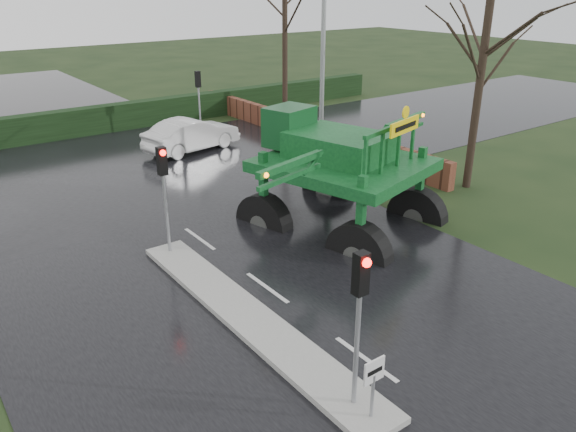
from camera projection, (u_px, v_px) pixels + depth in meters
ground at (366, 360)px, 12.83m from camera, size 140.00×140.00×0.00m
road_main at (173, 220)px, 20.25m from camera, size 14.00×80.00×0.02m
road_cross at (113, 177)px, 24.70m from camera, size 80.00×12.00×0.02m
median_island at (247, 317)px, 14.31m from camera, size 1.20×10.00×0.16m
hedge_row at (58, 125)px, 30.35m from camera, size 44.00×0.90×1.50m
brick_wall at (302, 129)px, 30.20m from camera, size 0.40×20.00×1.20m
keep_left_sign at (374, 379)px, 10.59m from camera, size 0.50×0.07×1.35m
traffic_signal_near at (360, 298)px, 10.36m from camera, size 0.26×0.33×3.52m
traffic_signal_mid at (163, 178)px, 16.67m from camera, size 0.26×0.33×3.52m
traffic_signal_far at (198, 89)px, 30.22m from camera, size 0.26×0.33×3.52m
street_light_right at (318, 31)px, 23.87m from camera, size 3.85×0.30×10.00m
tree_right_near at (483, 59)px, 21.53m from camera, size 5.60×5.60×9.64m
tree_right_far at (285, 8)px, 32.98m from camera, size 7.00×7.00×12.05m
crop_sprayer at (356, 175)px, 16.83m from camera, size 9.62×7.12×5.53m
white_sedan at (193, 151)px, 28.47m from camera, size 5.22×2.63×1.64m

